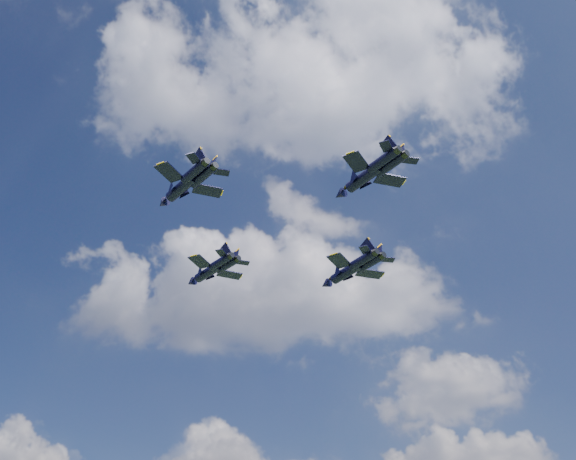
{
  "coord_description": "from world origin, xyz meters",
  "views": [
    {
      "loc": [
        7.97,
        -89.65,
        3.55
      ],
      "look_at": [
        -2.31,
        -0.62,
        63.64
      ],
      "focal_mm": 40.0,
      "sensor_mm": 36.0,
      "label": 1
    }
  ],
  "objects_px": {
    "jet_lead": "(207,273)",
    "jet_slot": "(362,179)",
    "jet_right": "(345,273)",
    "jet_left": "(180,189)"
  },
  "relations": [
    {
      "from": "jet_right",
      "to": "jet_slot",
      "type": "bearing_deg",
      "value": -127.2
    },
    {
      "from": "jet_left",
      "to": "jet_right",
      "type": "height_order",
      "value": "jet_right"
    },
    {
      "from": "jet_right",
      "to": "jet_slot",
      "type": "distance_m",
      "value": 29.55
    },
    {
      "from": "jet_slot",
      "to": "jet_lead",
      "type": "bearing_deg",
      "value": 94.34
    },
    {
      "from": "jet_left",
      "to": "jet_slot",
      "type": "bearing_deg",
      "value": -47.05
    },
    {
      "from": "jet_lead",
      "to": "jet_slot",
      "type": "xyz_separation_m",
      "value": [
        29.35,
        -25.5,
        -0.39
      ]
    },
    {
      "from": "jet_right",
      "to": "jet_lead",
      "type": "bearing_deg",
      "value": 144.02
    },
    {
      "from": "jet_left",
      "to": "jet_right",
      "type": "bearing_deg",
      "value": 3.37
    },
    {
      "from": "jet_lead",
      "to": "jet_slot",
      "type": "bearing_deg",
      "value": -90.71
    },
    {
      "from": "jet_lead",
      "to": "jet_slot",
      "type": "distance_m",
      "value": 38.88
    }
  ]
}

